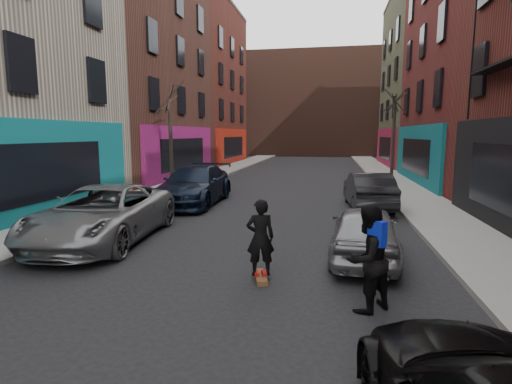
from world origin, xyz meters
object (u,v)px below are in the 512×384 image
at_px(tree_left_far, 170,127).
at_px(parked_left_end, 194,185).
at_px(skateboarder, 260,237).
at_px(parked_right_far, 365,232).
at_px(skateboard, 260,277).
at_px(parked_right_end, 368,190).
at_px(parked_left_far, 103,214).
at_px(tree_right_far, 394,125).
at_px(pedestrian, 368,259).

height_order(tree_left_far, parked_left_end, tree_left_far).
bearing_deg(skateboarder, tree_left_far, -77.70).
distance_m(parked_left_end, parked_right_far, 9.36).
bearing_deg(skateboard, skateboarder, 0.00).
bearing_deg(parked_right_end, parked_right_far, 80.01).
xyz_separation_m(tree_left_far, parked_left_far, (2.31, -10.55, -2.60)).
distance_m(parked_left_far, skateboard, 5.37).
bearing_deg(parked_left_end, tree_right_far, 45.67).
height_order(parked_right_end, skateboard, parked_right_end).
relative_size(tree_left_far, parked_right_end, 1.47).
height_order(skateboarder, pedestrian, pedestrian).
relative_size(parked_right_far, parked_right_end, 0.88).
xyz_separation_m(tree_left_far, parked_right_far, (9.40, -10.89, -2.71)).
bearing_deg(parked_right_far, tree_left_far, -45.22).
distance_m(tree_left_far, parked_left_end, 5.70).
xyz_separation_m(parked_left_end, pedestrian, (6.41, -9.56, 0.10)).
height_order(parked_left_far, parked_right_end, parked_left_far).
relative_size(parked_left_end, parked_right_end, 1.28).
height_order(skateboard, pedestrian, pedestrian).
height_order(parked_right_far, skateboard, parked_right_far).
bearing_deg(parked_right_end, skateboarder, 67.23).
height_order(tree_left_far, tree_right_far, tree_right_far).
bearing_deg(parked_left_end, skateboard, -63.81).
bearing_deg(tree_left_far, pedestrian, -56.36).
bearing_deg(tree_left_far, parked_left_end, -56.84).
distance_m(tree_right_far, parked_right_end, 10.61).
bearing_deg(tree_right_far, parked_right_far, -100.07).
xyz_separation_m(parked_left_far, skateboard, (4.86, -2.17, -0.73)).
bearing_deg(parked_left_far, parked_right_far, -7.44).
height_order(tree_left_far, parked_left_far, tree_left_far).
height_order(tree_left_far, parked_right_end, tree_left_far).
height_order(parked_left_far, skateboarder, skateboarder).
height_order(tree_left_far, pedestrian, tree_left_far).
height_order(parked_right_far, parked_right_end, parked_right_end).
bearing_deg(tree_left_far, parked_right_far, -49.20).
xyz_separation_m(parked_left_far, parked_right_far, (7.09, -0.34, -0.12)).
xyz_separation_m(tree_left_far, skateboarder, (7.17, -12.72, -2.48)).
distance_m(parked_left_far, parked_right_end, 10.19).
bearing_deg(tree_right_far, tree_left_far, -154.18).
distance_m(skateboarder, pedestrian, 2.32).
relative_size(tree_left_far, skateboard, 8.12).
relative_size(parked_right_end, pedestrian, 2.43).
relative_size(tree_right_far, skateboarder, 4.26).
relative_size(skateboard, pedestrian, 0.44).
bearing_deg(pedestrian, skateboarder, -72.43).
relative_size(parked_right_far, skateboarder, 2.45).
bearing_deg(skateboarder, parked_left_far, -41.15).
xyz_separation_m(parked_right_end, skateboarder, (-2.91, -8.75, 0.17)).
xyz_separation_m(tree_right_far, parked_right_far, (-3.00, -16.89, -2.86)).
bearing_deg(skateboarder, pedestrian, 134.24).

